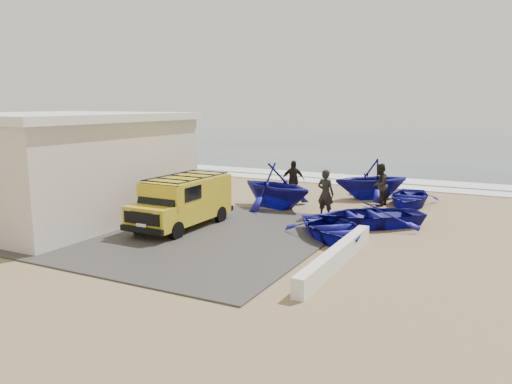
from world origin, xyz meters
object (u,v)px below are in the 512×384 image
at_px(parapet, 337,257).
at_px(boat_mid_left, 276,186).
at_px(building, 56,165).
at_px(boat_near_right, 370,215).
at_px(boat_far_left, 372,179).
at_px(fisherman_front, 326,194).
at_px(fisherman_middle, 380,185).
at_px(boat_mid_right, 409,197).
at_px(boat_near_left, 333,228).
at_px(van, 183,200).
at_px(fisherman_back, 293,180).

distance_m(parapet, boat_mid_left, 8.50).
bearing_deg(building, boat_near_right, 19.15).
xyz_separation_m(boat_far_left, fisherman_front, (-0.64, -5.04, 0.01)).
height_order(fisherman_front, fisherman_middle, fisherman_front).
distance_m(boat_mid_right, fisherman_middle, 1.57).
distance_m(boat_near_left, fisherman_middle, 6.58).
bearing_deg(fisherman_middle, boat_mid_right, 132.72).
xyz_separation_m(van, boat_mid_right, (6.86, 8.33, -0.68)).
bearing_deg(boat_far_left, building, -87.67).
bearing_deg(parapet, boat_far_left, 99.27).
bearing_deg(fisherman_front, boat_mid_right, -112.50).
height_order(parapet, boat_near_left, boat_near_left).
bearing_deg(fisherman_middle, boat_near_right, 16.49).
relative_size(boat_mid_right, fisherman_front, 1.81).
xyz_separation_m(boat_near_left, boat_near_right, (0.65, 2.48, 0.03)).
xyz_separation_m(boat_near_left, boat_far_left, (-0.76, 8.18, 0.60)).
relative_size(van, boat_mid_right, 1.27).
relative_size(boat_mid_left, fisherman_middle, 1.96).
bearing_deg(fisherman_front, boat_near_left, 123.07).
distance_m(parapet, boat_far_left, 11.08).
bearing_deg(boat_mid_right, building, -148.75).
height_order(van, boat_far_left, boat_far_left).
distance_m(van, boat_near_right, 7.20).
distance_m(van, fisherman_middle, 9.41).
bearing_deg(parapet, fisherman_front, 112.37).
bearing_deg(boat_near_right, boat_mid_left, -143.14).
bearing_deg(fisherman_middle, parapet, 13.99).
bearing_deg(building, boat_far_left, 42.75).
height_order(building, boat_near_right, building).
xyz_separation_m(parapet, fisherman_middle, (-0.99, 9.28, 0.71)).
xyz_separation_m(van, fisherman_front, (4.25, 4.10, -0.05)).
height_order(boat_near_right, boat_mid_left, boat_mid_left).
xyz_separation_m(boat_far_left, fisherman_middle, (0.79, -1.63, -0.01)).
relative_size(boat_mid_right, fisherman_middle, 1.84).
relative_size(fisherman_middle, fisherman_back, 1.02).
distance_m(fisherman_front, fisherman_middle, 3.70).
bearing_deg(boat_near_right, van, -96.38).
height_order(boat_mid_left, boat_far_left, boat_mid_left).
bearing_deg(boat_near_left, boat_mid_left, 94.71).
relative_size(boat_near_left, fisherman_middle, 1.94).
relative_size(building, boat_near_right, 2.29).
bearing_deg(parapet, boat_near_left, 110.54).
bearing_deg(fisherman_back, boat_far_left, 1.29).
bearing_deg(parapet, boat_mid_left, 127.05).
bearing_deg(fisherman_back, fisherman_front, -77.09).
bearing_deg(van, parapet, -14.36).
bearing_deg(boat_near_left, boat_near_right, 34.66).
relative_size(boat_near_right, fisherman_back, 2.11).
bearing_deg(boat_near_right, fisherman_front, -142.94).
xyz_separation_m(building, boat_mid_left, (7.40, 5.76, -1.15)).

